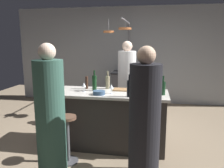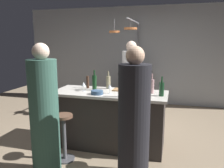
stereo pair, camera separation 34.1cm
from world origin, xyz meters
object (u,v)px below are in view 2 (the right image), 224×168
(stove_range, at_px, (135,89))
(bar_stool_left, at_px, (64,135))
(mixing_bowl_blue, at_px, (97,92))
(wine_bottle_green, at_px, (162,89))
(guest_right, at_px, (134,127))
(pepper_mill, at_px, (88,82))
(wine_glass_near_right_guest, at_px, (84,85))
(guest_left, at_px, (44,117))
(chef, at_px, (131,87))
(wine_bottle_red, at_px, (94,82))
(wine_glass_by_chef, at_px, (110,87))
(wine_bottle_white, at_px, (108,82))
(mixing_bowl_ceramic, at_px, (139,90))
(wine_bottle_dark, at_px, (126,88))
(bar_stool_right, at_px, (136,144))
(cutting_board, at_px, (123,90))
(wine_bottle_rose, at_px, (152,86))

(stove_range, bearing_deg, bar_stool_left, -99.10)
(mixing_bowl_blue, bearing_deg, bar_stool_left, -130.29)
(bar_stool_left, xyz_separation_m, wine_bottle_green, (1.30, 0.57, 0.63))
(guest_right, height_order, pepper_mill, guest_right)
(pepper_mill, height_order, wine_glass_near_right_guest, pepper_mill)
(guest_left, distance_m, pepper_mill, 1.20)
(wine_glass_near_right_guest, bearing_deg, chef, 62.14)
(stove_range, xyz_separation_m, wine_bottle_green, (0.80, -2.50, 0.56))
(wine_bottle_red, bearing_deg, wine_glass_by_chef, -27.62)
(wine_bottle_white, xyz_separation_m, mixing_bowl_ceramic, (0.55, -0.13, -0.09))
(guest_right, xyz_separation_m, wine_bottle_dark, (-0.25, 0.76, 0.27))
(wine_bottle_green, bearing_deg, mixing_bowl_blue, -171.13)
(bar_stool_right, distance_m, cutting_board, 1.02)
(wine_bottle_white, bearing_deg, guest_left, -110.15)
(chef, bearing_deg, mixing_bowl_ceramic, -71.18)
(cutting_board, relative_size, mixing_bowl_ceramic, 2.01)
(stove_range, height_order, wine_bottle_red, wine_bottle_red)
(stove_range, bearing_deg, bar_stool_right, -80.09)
(wine_bottle_dark, distance_m, wine_glass_by_chef, 0.33)
(cutting_board, relative_size, wine_glass_by_chef, 2.19)
(wine_bottle_rose, bearing_deg, guest_left, -137.57)
(guest_left, bearing_deg, wine_bottle_red, 75.67)
(pepper_mill, height_order, wine_bottle_dark, wine_bottle_dark)
(wine_bottle_rose, xyz_separation_m, wine_bottle_red, (-0.92, -0.03, 0.01))
(chef, height_order, wine_bottle_white, chef)
(wine_bottle_dark, bearing_deg, mixing_bowl_blue, 173.21)
(guest_left, height_order, wine_glass_near_right_guest, guest_left)
(guest_right, bearing_deg, wine_bottle_rose, 86.11)
(bar_stool_right, bearing_deg, wine_glass_near_right_guest, 148.92)
(stove_range, bearing_deg, wine_bottle_red, -96.55)
(stove_range, relative_size, guest_left, 0.53)
(guest_right, relative_size, wine_bottle_red, 4.98)
(guest_right, height_order, mixing_bowl_blue, guest_right)
(stove_range, relative_size, wine_glass_by_chef, 6.10)
(pepper_mill, height_order, mixing_bowl_blue, pepper_mill)
(chef, bearing_deg, wine_bottle_dark, -82.05)
(pepper_mill, bearing_deg, stove_range, 79.13)
(bar_stool_left, distance_m, wine_glass_by_chef, 0.97)
(guest_left, bearing_deg, wine_glass_near_right_guest, 82.46)
(guest_left, xyz_separation_m, bar_stool_right, (1.08, 0.38, -0.40))
(bar_stool_right, height_order, cutting_board, cutting_board)
(guest_left, bearing_deg, mixing_bowl_blue, 62.82)
(wine_bottle_dark, bearing_deg, wine_bottle_green, 22.71)
(chef, distance_m, guest_left, 2.13)
(mixing_bowl_ceramic, bearing_deg, mixing_bowl_blue, -152.41)
(guest_right, bearing_deg, mixing_bowl_blue, 130.90)
(bar_stool_left, distance_m, wine_bottle_dark, 1.11)
(stove_range, distance_m, mixing_bowl_blue, 2.70)
(guest_left, height_order, wine_bottle_rose, guest_left)
(guest_right, distance_m, wine_bottle_green, 1.02)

